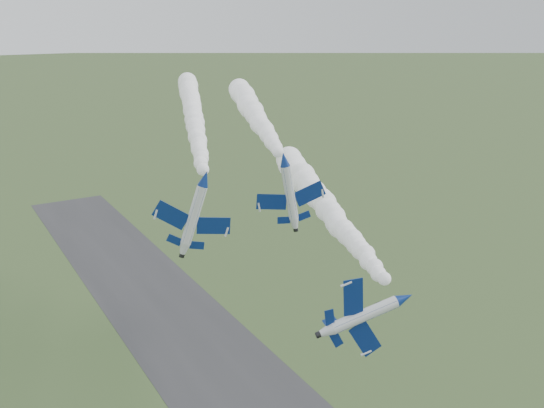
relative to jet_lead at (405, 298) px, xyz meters
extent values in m
cube|color=#2E2E31|center=(-7.18, 33.82, -30.07)|extent=(24.00, 260.00, 0.04)
cylinder|color=silver|center=(-0.02, 0.12, -0.01)|extent=(4.11, 8.72, 1.90)
cone|color=navy|center=(-1.45, -5.06, -0.01)|extent=(2.43, 2.66, 1.90)
cone|color=silver|center=(1.37, 5.10, -0.01)|extent=(2.32, 2.27, 1.90)
cylinder|color=black|center=(1.64, 6.08, -0.01)|extent=(1.09, 0.84, 0.96)
ellipsoid|color=black|center=(-0.08, -2.14, 0.15)|extent=(2.00, 3.15, 1.27)
cube|color=navy|center=(-0.81, 1.18, 2.85)|extent=(2.12, 2.75, 4.50)
cube|color=navy|center=(0.93, 0.69, -2.97)|extent=(2.12, 2.75, 4.50)
cube|color=navy|center=(0.66, 4.35, 1.54)|extent=(0.97, 1.26, 1.97)
cube|color=navy|center=(1.59, 4.09, -1.56)|extent=(0.97, 1.26, 1.97)
cube|color=navy|center=(2.27, 3.65, 0.38)|extent=(2.52, 2.14, 0.78)
cylinder|color=silver|center=(-16.49, 21.71, 12.36)|extent=(4.71, 8.41, 1.86)
cone|color=navy|center=(-18.37, 16.83, 12.36)|extent=(2.52, 2.70, 1.86)
cone|color=silver|center=(-14.69, 26.41, 12.36)|extent=(2.38, 2.33, 1.86)
cylinder|color=black|center=(-14.33, 27.33, 12.36)|extent=(1.09, 0.89, 0.94)
ellipsoid|color=black|center=(-17.09, 19.66, 12.89)|extent=(2.18, 3.10, 1.24)
cube|color=navy|center=(-18.88, 23.47, 13.13)|extent=(4.92, 3.77, 1.53)
cube|color=navy|center=(-13.62, 21.46, 11.31)|extent=(4.92, 3.77, 1.53)
cube|color=navy|center=(-16.41, 26.12, 12.85)|extent=(2.17, 1.70, 0.70)
cube|color=navy|center=(-13.60, 25.04, 11.87)|extent=(2.17, 1.70, 0.70)
cube|color=navy|center=(-14.72, 25.22, 13.58)|extent=(1.30, 1.75, 2.10)
cylinder|color=silver|center=(-3.20, 23.28, 13.07)|extent=(4.45, 8.22, 1.68)
cone|color=navy|center=(-5.02, 18.47, 13.07)|extent=(2.32, 2.59, 1.68)
cone|color=silver|center=(-1.46, 27.91, 13.07)|extent=(2.19, 2.23, 1.68)
cylinder|color=black|center=(-1.11, 28.82, 13.07)|extent=(1.00, 0.85, 0.85)
ellipsoid|color=black|center=(-4.03, 21.35, 13.61)|extent=(2.03, 3.01, 1.12)
cube|color=navy|center=(-5.59, 25.01, 12.44)|extent=(4.96, 3.74, 0.88)
cube|color=navy|center=(-0.22, 22.98, 13.41)|extent=(4.96, 3.74, 0.88)
cube|color=navy|center=(-3.20, 27.63, 12.81)|extent=(2.18, 1.68, 0.42)
cube|color=navy|center=(-0.33, 26.55, 13.33)|extent=(2.18, 1.68, 0.42)
cube|color=navy|center=(-2.04, 26.95, 14.31)|extent=(0.99, 1.62, 2.12)
camera|label=1|loc=(-48.00, -49.60, 33.34)|focal=40.00mm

